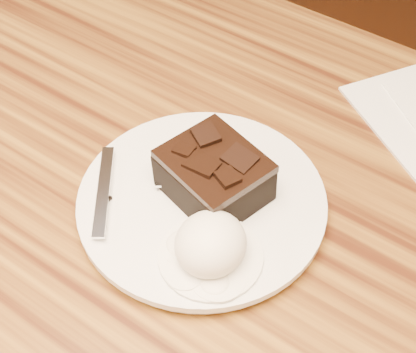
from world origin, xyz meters
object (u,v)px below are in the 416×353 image
Objects in this scene: spoon at (174,175)px; plate at (202,205)px; brownie at (214,178)px; ice_cream_scoop at (211,244)px.

plate is at bearing -44.27° from spoon.
ice_cream_scoop reaches higher than brownie.
ice_cream_scoop is (0.04, -0.06, 0.00)m from brownie.
brownie is 0.04m from spoon.
brownie is at bearing 69.68° from plate.
plate is 1.43× the size of spoon.
spoon is (-0.08, 0.05, -0.02)m from ice_cream_scoop.
ice_cream_scoop is (0.04, -0.05, 0.03)m from plate.
spoon is (-0.04, -0.01, -0.02)m from brownie.
ice_cream_scoop is at bearing -47.92° from plate.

